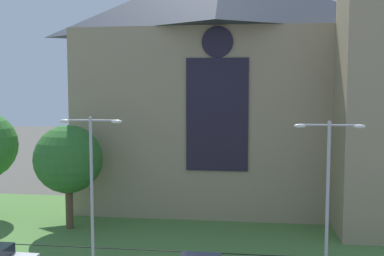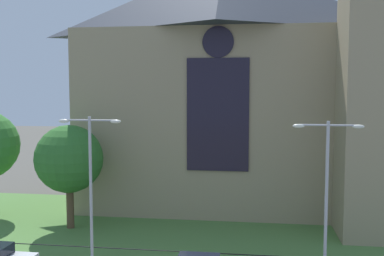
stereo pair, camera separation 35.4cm
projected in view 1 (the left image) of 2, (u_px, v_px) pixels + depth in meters
ground at (183, 228)px, 30.91m from camera, size 160.00×160.00×0.00m
grass_verge at (178, 237)px, 28.93m from camera, size 120.00×20.00×0.01m
church_building at (231, 80)px, 36.79m from camera, size 23.20×16.20×26.00m
iron_railing at (204, 255)px, 23.14m from camera, size 24.08×0.07×1.13m
tree_left_near at (68, 159)px, 30.37m from camera, size 4.62×4.62×7.11m
streetlamp_near at (91, 173)px, 23.40m from camera, size 3.37×0.26×8.10m
streetlamp_far at (328, 180)px, 21.94m from camera, size 3.37×0.26×7.97m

